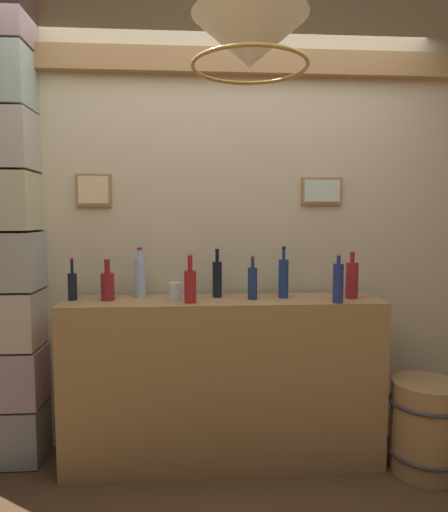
{
  "coord_description": "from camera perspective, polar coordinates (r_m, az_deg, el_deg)",
  "views": [
    {
      "loc": [
        -0.17,
        -1.69,
        1.42
      ],
      "look_at": [
        0.0,
        0.78,
        1.2
      ],
      "focal_mm": 31.74,
      "sensor_mm": 36.0,
      "label": 1
    }
  ],
  "objects": [
    {
      "name": "liquor_bottle_brandy",
      "position": [
        2.6,
        -14.46,
        -3.56
      ],
      "size": [
        0.07,
        0.07,
        0.23
      ],
      "color": "maroon",
      "rests_on": "bar_shelf_unit"
    },
    {
      "name": "pendant_lamp",
      "position": [
        2.03,
        3.28,
        25.2
      ],
      "size": [
        0.48,
        0.48,
        0.51
      ],
      "color": "#EFE5C6"
    },
    {
      "name": "glass_tumbler_rocks",
      "position": [
        2.59,
        -6.17,
        -4.38
      ],
      "size": [
        0.07,
        0.07,
        0.09
      ],
      "color": "silver",
      "rests_on": "bar_shelf_unit"
    },
    {
      "name": "liquor_bottle_port",
      "position": [
        2.69,
        15.82,
        -2.87
      ],
      "size": [
        0.07,
        0.07,
        0.27
      ],
      "color": "maroon",
      "rests_on": "bar_shelf_unit"
    },
    {
      "name": "liquor_bottle_vermouth",
      "position": [
        2.67,
        -18.56,
        -3.53
      ],
      "size": [
        0.05,
        0.05,
        0.24
      ],
      "color": "black",
      "rests_on": "bar_shelf_unit"
    },
    {
      "name": "liquor_bottle_bourbon",
      "position": [
        2.56,
        3.61,
        -3.34
      ],
      "size": [
        0.05,
        0.05,
        0.24
      ],
      "color": "navy",
      "rests_on": "bar_shelf_unit"
    },
    {
      "name": "liquor_bottle_mezcal",
      "position": [
        2.66,
        -10.52,
        -2.56
      ],
      "size": [
        0.06,
        0.06,
        0.29
      ],
      "color": "#A4C2E3",
      "rests_on": "bar_shelf_unit"
    },
    {
      "name": "liquor_bottle_scotch",
      "position": [
        2.46,
        -4.29,
        -3.63
      ],
      "size": [
        0.07,
        0.07,
        0.27
      ],
      "color": "#A22020",
      "rests_on": "bar_shelf_unit"
    },
    {
      "name": "liquor_bottle_sherry",
      "position": [
        2.62,
        7.51,
        -2.72
      ],
      "size": [
        0.06,
        0.06,
        0.3
      ],
      "color": "navy",
      "rests_on": "bar_shelf_unit"
    },
    {
      "name": "panelled_rear_partition",
      "position": [
        2.79,
        -0.45,
        5.06
      ],
      "size": [
        3.42,
        0.15,
        2.73
      ],
      "color": "beige",
      "rests_on": "ground"
    },
    {
      "name": "liquor_bottle_whiskey",
      "position": [
        2.52,
        14.19,
        -3.25
      ],
      "size": [
        0.06,
        0.06,
        0.27
      ],
      "color": "navy",
      "rests_on": "bar_shelf_unit"
    },
    {
      "name": "liquor_bottle_rye",
      "position": [
        2.62,
        -0.86,
        -2.82
      ],
      "size": [
        0.05,
        0.05,
        0.28
      ],
      "color": "black",
      "rests_on": "bar_shelf_unit"
    },
    {
      "name": "stone_pillar",
      "position": [
        2.85,
        -26.31,
        2.51
      ],
      "size": [
        0.43,
        0.34,
        2.66
      ],
      "color": "gray",
      "rests_on": "ground"
    },
    {
      "name": "bar_shelf_unit",
      "position": [
        2.69,
        -0.08,
        -15.48
      ],
      "size": [
        1.79,
        0.38,
        0.95
      ],
      "primitive_type": "cube",
      "color": "#9E7547",
      "rests_on": "ground"
    },
    {
      "name": "wooden_barrel",
      "position": [
        2.9,
        24.05,
        -19.06
      ],
      "size": [
        0.4,
        0.4,
        0.51
      ],
      "color": "#9E7547",
      "rests_on": "ground"
    }
  ]
}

